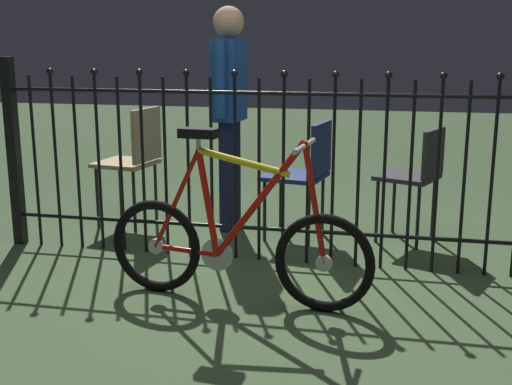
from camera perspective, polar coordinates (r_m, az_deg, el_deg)
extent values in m
plane|color=#405836|center=(3.62, 0.20, -9.27)|extent=(20.00, 20.00, 0.00)
cylinder|color=black|center=(4.74, -20.12, 2.56)|extent=(0.02, 0.02, 1.15)
sphere|color=black|center=(4.67, -20.70, 9.78)|extent=(0.05, 0.05, 0.05)
cylinder|color=black|center=(4.66, -18.53, 2.51)|extent=(0.02, 0.02, 1.15)
cylinder|color=black|center=(4.58, -16.87, 2.46)|extent=(0.02, 0.02, 1.15)
sphere|color=black|center=(4.52, -17.38, 9.94)|extent=(0.05, 0.05, 0.05)
cylinder|color=black|center=(4.51, -15.17, 2.41)|extent=(0.02, 0.02, 1.15)
cylinder|color=black|center=(4.44, -13.41, 2.35)|extent=(0.02, 0.02, 1.15)
sphere|color=black|center=(4.37, -13.82, 10.07)|extent=(0.05, 0.05, 0.05)
cylinder|color=black|center=(4.38, -11.59, 2.29)|extent=(0.02, 0.02, 1.15)
cylinder|color=black|center=(4.32, -9.73, 2.22)|extent=(0.02, 0.02, 1.15)
sphere|color=black|center=(4.25, -10.04, 10.17)|extent=(0.05, 0.05, 0.05)
cylinder|color=black|center=(4.27, -7.82, 2.16)|extent=(0.02, 0.02, 1.15)
cylinder|color=black|center=(4.22, -5.86, 2.08)|extent=(0.02, 0.02, 1.15)
sphere|color=black|center=(4.15, -6.05, 10.22)|extent=(0.05, 0.05, 0.05)
cylinder|color=black|center=(4.17, -3.86, 2.00)|extent=(0.02, 0.02, 1.15)
cylinder|color=black|center=(4.13, -1.82, 1.92)|extent=(0.02, 0.02, 1.15)
sphere|color=black|center=(4.06, -1.88, 10.23)|extent=(0.05, 0.05, 0.05)
cylinder|color=black|center=(4.10, 0.26, 1.84)|extent=(0.02, 0.02, 1.15)
cylinder|color=black|center=(4.07, 2.37, 1.75)|extent=(0.02, 0.02, 1.15)
sphere|color=black|center=(4.00, 2.45, 10.18)|extent=(0.05, 0.05, 0.05)
cylinder|color=black|center=(4.05, 4.51, 1.65)|extent=(0.02, 0.02, 1.15)
cylinder|color=black|center=(4.03, 6.66, 1.56)|extent=(0.02, 0.02, 1.15)
sphere|color=black|center=(3.96, 6.89, 10.07)|extent=(0.05, 0.05, 0.05)
cylinder|color=black|center=(4.02, 8.83, 1.46)|extent=(0.02, 0.02, 1.15)
cylinder|color=black|center=(4.02, 11.01, 1.36)|extent=(0.02, 0.02, 1.15)
sphere|color=black|center=(3.94, 11.39, 9.90)|extent=(0.05, 0.05, 0.05)
cylinder|color=black|center=(4.02, 13.19, 1.25)|extent=(0.02, 0.02, 1.15)
cylinder|color=black|center=(4.03, 15.37, 1.15)|extent=(0.02, 0.02, 1.15)
sphere|color=black|center=(3.95, 15.90, 9.66)|extent=(0.05, 0.05, 0.05)
cylinder|color=black|center=(4.04, 17.54, 1.04)|extent=(0.02, 0.02, 1.15)
cylinder|color=black|center=(4.06, 19.69, 0.93)|extent=(0.02, 0.02, 1.15)
sphere|color=black|center=(3.98, 20.35, 9.38)|extent=(0.05, 0.05, 0.05)
cylinder|color=black|center=(4.16, 2.09, -3.22)|extent=(3.64, 0.02, 0.02)
cylinder|color=black|center=(4.01, 2.19, 8.54)|extent=(3.64, 0.02, 0.02)
cube|color=black|center=(4.73, -20.18, 3.24)|extent=(0.07, 0.07, 1.27)
torus|color=black|center=(3.70, -8.61, -4.60)|extent=(0.53, 0.10, 0.52)
cylinder|color=silver|center=(3.70, -8.61, -4.60)|extent=(0.09, 0.04, 0.08)
torus|color=black|center=(3.41, 5.90, -6.08)|extent=(0.53, 0.10, 0.52)
cylinder|color=silver|center=(3.41, 5.90, -6.08)|extent=(0.09, 0.04, 0.08)
cylinder|color=red|center=(3.40, 0.26, -0.70)|extent=(0.50, 0.08, 0.65)
cylinder|color=yellow|center=(3.39, -1.12, 2.64)|extent=(0.50, 0.08, 0.14)
cylinder|color=red|center=(3.50, -4.17, -0.92)|extent=(0.13, 0.05, 0.57)
cylinder|color=red|center=(3.63, -6.05, -4.98)|extent=(0.36, 0.06, 0.04)
cylinder|color=red|center=(3.57, -6.86, -0.61)|extent=(0.29, 0.05, 0.56)
cylinder|color=red|center=(3.33, 5.07, -0.95)|extent=(0.15, 0.04, 0.63)
cylinder|color=silver|center=(3.28, 4.21, 4.21)|extent=(0.03, 0.03, 0.02)
cylinder|color=silver|center=(3.28, 4.21, 4.04)|extent=(0.06, 0.40, 0.03)
cylinder|color=silver|center=(3.46, -4.99, 4.23)|extent=(0.03, 0.03, 0.07)
cube|color=black|center=(3.45, -5.01, 5.14)|extent=(0.21, 0.11, 0.05)
cylinder|color=silver|center=(3.56, -3.39, -5.37)|extent=(0.18, 0.03, 0.18)
cylinder|color=black|center=(4.58, 0.75, -1.61)|extent=(0.02, 0.02, 0.43)
cylinder|color=black|center=(4.87, 2.15, -0.72)|extent=(0.02, 0.02, 0.43)
cylinder|color=black|center=(4.47, 4.57, -2.00)|extent=(0.02, 0.02, 0.43)
cylinder|color=black|center=(4.77, 5.76, -1.07)|extent=(0.02, 0.02, 0.43)
cube|color=navy|center=(4.62, 3.35, 1.43)|extent=(0.47, 0.47, 0.03)
cube|color=navy|center=(4.52, 5.66, 3.77)|extent=(0.10, 0.38, 0.36)
cylinder|color=black|center=(5.03, -13.53, -0.45)|extent=(0.02, 0.02, 0.46)
cylinder|color=black|center=(5.29, -11.62, 0.29)|extent=(0.02, 0.02, 0.46)
cylinder|color=black|center=(4.86, -10.47, -0.77)|extent=(0.02, 0.02, 0.46)
cylinder|color=black|center=(5.13, -8.65, 0.02)|extent=(0.02, 0.02, 0.46)
cube|color=tan|center=(5.02, -11.19, 2.50)|extent=(0.45, 0.45, 0.03)
cube|color=tan|center=(4.89, -9.44, 4.93)|extent=(0.09, 0.37, 0.39)
cylinder|color=black|center=(4.62, 10.40, -1.62)|extent=(0.02, 0.02, 0.44)
cylinder|color=black|center=(4.88, 11.81, -0.89)|extent=(0.02, 0.02, 0.44)
cylinder|color=black|center=(4.51, 13.81, -2.14)|extent=(0.02, 0.02, 0.44)
cylinder|color=black|center=(4.78, 15.06, -1.36)|extent=(0.02, 0.02, 0.44)
cube|color=#2D2D33|center=(4.64, 12.92, 1.32)|extent=(0.48, 0.48, 0.03)
cube|color=#2D2D33|center=(4.55, 15.07, 3.29)|extent=(0.16, 0.33, 0.32)
cylinder|color=#191E3F|center=(4.78, -2.57, 1.32)|extent=(0.11, 0.11, 0.80)
cylinder|color=#191E3F|center=(4.93, -1.97, 1.69)|extent=(0.11, 0.11, 0.80)
cube|color=#1E4C99|center=(4.76, -2.34, 9.63)|extent=(0.20, 0.31, 0.57)
cylinder|color=#1E4C99|center=(4.57, -3.15, 9.84)|extent=(0.08, 0.08, 0.54)
cylinder|color=#1E4C99|center=(4.95, -1.60, 10.10)|extent=(0.08, 0.08, 0.54)
sphere|color=tan|center=(4.76, -2.39, 14.50)|extent=(0.22, 0.22, 0.22)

